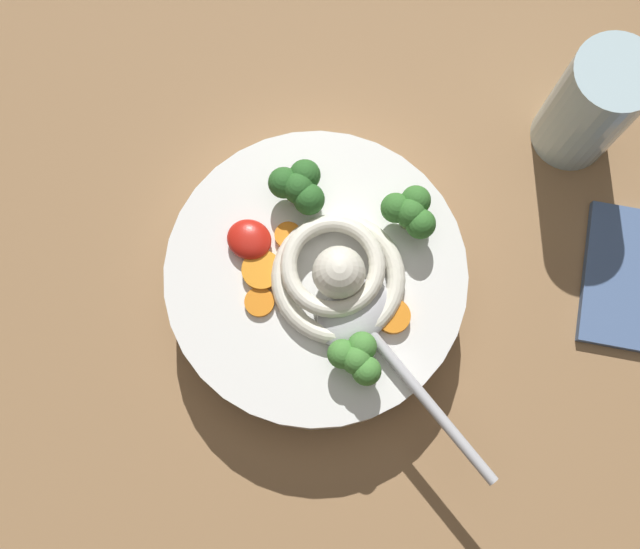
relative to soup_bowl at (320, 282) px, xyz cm
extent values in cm
cube|color=#936D47|center=(0.34, 2.79, -4.74)|extent=(106.35, 106.35, 4.05)
cylinder|color=white|center=(0.00, 0.00, -0.09)|extent=(22.58, 22.58, 5.26)
cylinder|color=olive|center=(0.00, 0.00, 0.12)|extent=(19.87, 19.87, 4.84)
torus|color=silver|center=(-1.38, -0.17, 3.22)|extent=(9.83, 9.83, 1.36)
torus|color=silver|center=(-0.74, -0.59, 4.30)|extent=(10.53, 10.53, 1.22)
sphere|color=silver|center=(-1.38, -0.17, 4.98)|extent=(3.81, 3.81, 3.81)
ellipsoid|color=#B7B7BC|center=(-3.53, 1.77, 3.34)|extent=(6.62, 7.34, 1.60)
cylinder|color=#B7B7BC|center=(-10.23, 5.14, 3.34)|extent=(13.76, 7.45, 0.80)
ellipsoid|color=red|center=(5.78, -0.10, 3.30)|extent=(3.35, 3.01, 1.51)
cylinder|color=#7A9E60|center=(-4.98, 4.94, 3.11)|extent=(1.07, 1.07, 1.14)
sphere|color=#478938|center=(-4.98, 4.94, 4.74)|extent=(2.10, 2.10, 2.10)
sphere|color=#478938|center=(-3.93, 4.94, 4.55)|extent=(2.10, 2.10, 2.10)
sphere|color=#478938|center=(-5.93, 5.32, 4.64)|extent=(2.10, 2.10, 2.10)
sphere|color=#478938|center=(-4.98, 3.89, 4.58)|extent=(2.10, 2.10, 2.10)
cylinder|color=#7A9E60|center=(-4.25, -6.34, 3.15)|extent=(1.13, 1.13, 1.21)
sphere|color=#38752D|center=(-4.25, -6.34, 4.86)|extent=(2.22, 2.22, 2.22)
sphere|color=#38752D|center=(-3.14, -6.34, 4.66)|extent=(2.22, 2.22, 2.22)
sphere|color=#38752D|center=(-5.26, -5.93, 4.76)|extent=(2.22, 2.22, 2.22)
sphere|color=#38752D|center=(-4.25, -7.45, 4.70)|extent=(2.22, 2.22, 2.22)
cylinder|color=#7A9E60|center=(3.87, -4.69, 3.18)|extent=(1.18, 1.18, 1.27)
sphere|color=#2D6628|center=(3.87, -4.69, 4.97)|extent=(2.32, 2.32, 2.32)
sphere|color=#2D6628|center=(5.04, -4.69, 4.76)|extent=(2.32, 2.32, 2.32)
sphere|color=#2D6628|center=(2.82, -4.27, 4.86)|extent=(2.32, 2.32, 2.32)
sphere|color=#2D6628|center=(3.87, -5.85, 4.80)|extent=(2.32, 2.32, 2.32)
cylinder|color=orange|center=(3.99, 1.56, 2.91)|extent=(2.94, 2.94, 0.73)
cylinder|color=orange|center=(-6.13, 0.74, 2.94)|extent=(2.52, 2.52, 0.80)
cylinder|color=orange|center=(3.15, 3.76, 2.77)|extent=(2.18, 2.18, 0.45)
cylinder|color=orange|center=(3.34, -1.65, 2.87)|extent=(2.02, 2.02, 0.65)
cylinder|color=silver|center=(-13.62, -20.84, 2.83)|extent=(6.40, 6.40, 11.09)
camera|label=1|loc=(-5.13, 11.28, 56.22)|focal=41.93mm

